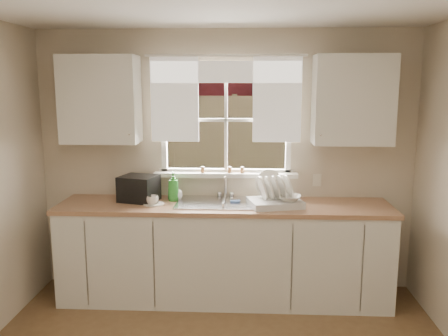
{
  "coord_description": "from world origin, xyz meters",
  "views": [
    {
      "loc": [
        0.21,
        -2.51,
        2.0
      ],
      "look_at": [
        0.0,
        1.65,
        1.25
      ],
      "focal_mm": 38.0,
      "sensor_mm": 36.0,
      "label": 1
    }
  ],
  "objects_px": {
    "dish_rack": "(275,198)",
    "soap_bottle_a": "(173,186)",
    "black_appliance": "(139,188)",
    "cup": "(153,200)"
  },
  "relations": [
    {
      "from": "dish_rack",
      "to": "soap_bottle_a",
      "type": "height_order",
      "value": "dish_rack"
    },
    {
      "from": "dish_rack",
      "to": "black_appliance",
      "type": "height_order",
      "value": "dish_rack"
    },
    {
      "from": "soap_bottle_a",
      "to": "cup",
      "type": "height_order",
      "value": "soap_bottle_a"
    },
    {
      "from": "dish_rack",
      "to": "soap_bottle_a",
      "type": "distance_m",
      "value": 0.95
    },
    {
      "from": "black_appliance",
      "to": "dish_rack",
      "type": "bearing_deg",
      "value": 10.17
    },
    {
      "from": "cup",
      "to": "black_appliance",
      "type": "xyz_separation_m",
      "value": [
        -0.16,
        0.15,
        0.08
      ]
    },
    {
      "from": "soap_bottle_a",
      "to": "cup",
      "type": "xyz_separation_m",
      "value": [
        -0.17,
        -0.17,
        -0.1
      ]
    },
    {
      "from": "dish_rack",
      "to": "soap_bottle_a",
      "type": "relative_size",
      "value": 1.89
    },
    {
      "from": "dish_rack",
      "to": "cup",
      "type": "relative_size",
      "value": 4.76
    },
    {
      "from": "dish_rack",
      "to": "cup",
      "type": "distance_m",
      "value": 1.1
    }
  ]
}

